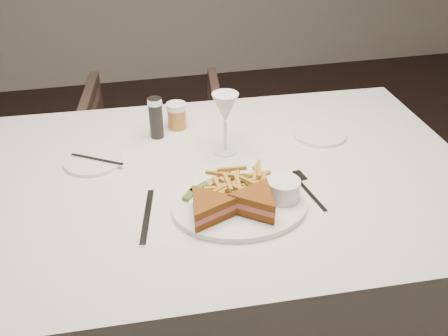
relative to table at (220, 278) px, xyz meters
name	(u,v)px	position (x,y,z in m)	size (l,w,h in m)	color
table	(220,278)	(0.00, 0.00, 0.00)	(1.35, 0.90, 0.75)	silver
chair_far	(156,142)	(-0.09, 0.98, -0.06)	(0.62, 0.58, 0.63)	#46332B
table_setting	(229,174)	(0.01, -0.06, 0.41)	(0.81, 0.63, 0.18)	white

